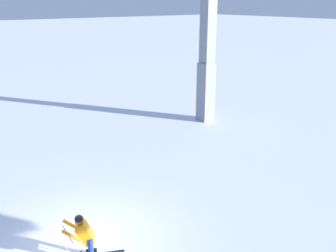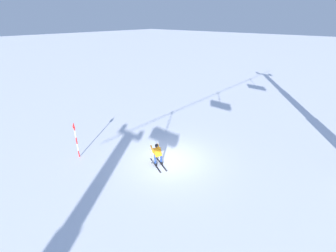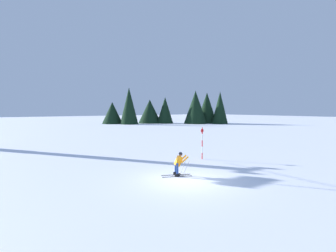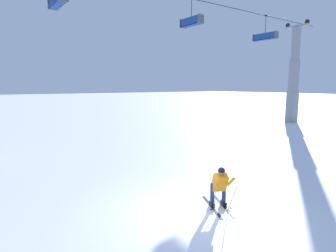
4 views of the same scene
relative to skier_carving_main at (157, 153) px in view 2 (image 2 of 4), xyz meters
name	(u,v)px [view 2 (image 2 of 4)]	position (x,y,z in m)	size (l,w,h in m)	color
ground_plane	(170,159)	(-0.92, 0.26, -0.76)	(260.00, 260.00, 0.00)	white
skier_carving_main	(157,153)	(0.00, 0.00, 0.00)	(1.17, 1.76, 1.47)	black
trail_marker_pole	(76,139)	(2.81, -4.48, 0.54)	(0.07, 0.28, 2.42)	red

